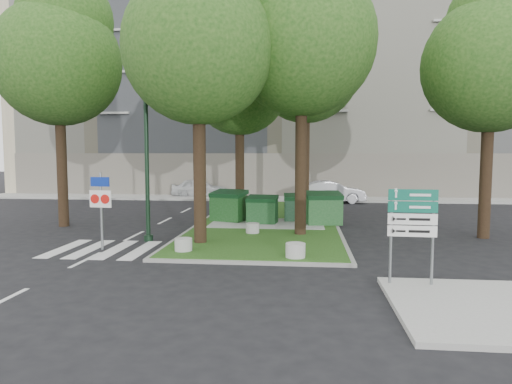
# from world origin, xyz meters

# --- Properties ---
(ground) EXTENTS (120.00, 120.00, 0.00)m
(ground) POSITION_xyz_m (0.00, 0.00, 0.00)
(ground) COLOR black
(ground) RESTS_ON ground
(median_island) EXTENTS (6.00, 16.00, 0.12)m
(median_island) POSITION_xyz_m (0.50, 8.00, 0.06)
(median_island) COLOR #1B3F12
(median_island) RESTS_ON ground
(median_kerb) EXTENTS (6.30, 16.30, 0.10)m
(median_kerb) POSITION_xyz_m (0.50, 8.00, 0.05)
(median_kerb) COLOR gray
(median_kerb) RESTS_ON ground
(building_sidewalk) EXTENTS (42.00, 3.00, 0.12)m
(building_sidewalk) POSITION_xyz_m (0.00, 18.50, 0.06)
(building_sidewalk) COLOR #999993
(building_sidewalk) RESTS_ON ground
(zebra_crossing) EXTENTS (5.00, 3.00, 0.01)m
(zebra_crossing) POSITION_xyz_m (-3.75, 1.50, 0.01)
(zebra_crossing) COLOR silver
(zebra_crossing) RESTS_ON ground
(apartment_building) EXTENTS (41.00, 12.00, 16.00)m
(apartment_building) POSITION_xyz_m (0.00, 26.00, 8.00)
(apartment_building) COLOR tan
(apartment_building) RESTS_ON ground
(tree_median_near_left) EXTENTS (5.20, 5.20, 10.53)m
(tree_median_near_left) POSITION_xyz_m (-1.41, 2.56, 7.32)
(tree_median_near_left) COLOR black
(tree_median_near_left) RESTS_ON ground
(tree_median_near_right) EXTENTS (5.60, 5.60, 11.46)m
(tree_median_near_right) POSITION_xyz_m (2.09, 4.56, 7.99)
(tree_median_near_right) COLOR black
(tree_median_near_right) RESTS_ON ground
(tree_median_mid) EXTENTS (4.80, 4.80, 9.99)m
(tree_median_mid) POSITION_xyz_m (-0.91, 9.06, 6.98)
(tree_median_mid) COLOR black
(tree_median_mid) RESTS_ON ground
(tree_median_far) EXTENTS (5.80, 5.80, 11.93)m
(tree_median_far) POSITION_xyz_m (2.29, 12.06, 8.32)
(tree_median_far) COLOR black
(tree_median_far) RESTS_ON ground
(tree_street_left) EXTENTS (5.40, 5.40, 11.00)m
(tree_street_left) POSITION_xyz_m (-8.41, 6.06, 7.65)
(tree_street_left) COLOR black
(tree_street_left) RESTS_ON ground
(tree_street_right) EXTENTS (5.00, 5.00, 10.06)m
(tree_street_right) POSITION_xyz_m (9.09, 5.06, 6.98)
(tree_street_right) COLOR black
(tree_street_right) RESTS_ON ground
(dumpster_a) EXTENTS (1.82, 1.55, 1.44)m
(dumpster_a) POSITION_xyz_m (-1.32, 7.57, 0.81)
(dumpster_a) COLOR #103B11
(dumpster_a) RESTS_ON median_island
(dumpster_b) EXTENTS (1.43, 1.07, 1.24)m
(dumpster_b) POSITION_xyz_m (0.28, 7.07, 0.72)
(dumpster_b) COLOR #123E17
(dumpster_b) RESTS_ON median_island
(dumpster_c) EXTENTS (1.39, 1.00, 1.25)m
(dumpster_c) POSITION_xyz_m (1.88, 8.02, 0.72)
(dumpster_c) COLOR black
(dumpster_c) RESTS_ON median_island
(dumpster_d) EXTENTS (1.72, 1.33, 1.45)m
(dumpster_d) POSITION_xyz_m (3.00, 7.08, 0.81)
(dumpster_d) COLOR #154619
(dumpster_d) RESTS_ON median_island
(bollard_left) EXTENTS (0.56, 0.56, 0.40)m
(bollard_left) POSITION_xyz_m (-1.72, 1.05, 0.32)
(bollard_left) COLOR #AAA9A5
(bollard_left) RESTS_ON median_island
(bollard_right) EXTENTS (0.60, 0.60, 0.43)m
(bollard_right) POSITION_xyz_m (1.89, 0.50, 0.33)
(bollard_right) COLOR #B0AFAB
(bollard_right) RESTS_ON median_island
(bollard_mid) EXTENTS (0.54, 0.54, 0.38)m
(bollard_mid) POSITION_xyz_m (0.13, 4.52, 0.31)
(bollard_mid) COLOR #9D9D98
(bollard_mid) RESTS_ON median_island
(litter_bin) EXTENTS (0.39, 0.39, 0.67)m
(litter_bin) POSITION_xyz_m (3.20, 11.61, 0.46)
(litter_bin) COLOR #CBDC19
(litter_bin) RESTS_ON median_island
(street_lamp) EXTENTS (0.49, 0.49, 6.18)m
(street_lamp) POSITION_xyz_m (-3.61, 3.09, 3.88)
(street_lamp) COLOR black
(street_lamp) RESTS_ON ground
(traffic_sign_pole) EXTENTS (0.78, 0.14, 2.62)m
(traffic_sign_pole) POSITION_xyz_m (-4.64, 1.46, 1.68)
(traffic_sign_pole) COLOR slate
(traffic_sign_pole) RESTS_ON ground
(directional_sign) EXTENTS (1.15, 0.11, 2.29)m
(directional_sign) POSITION_xyz_m (4.70, -2.00, 1.64)
(directional_sign) COLOR slate
(directional_sign) RESTS_ON sidewalk_corner
(car_white) EXTENTS (4.18, 1.99, 1.38)m
(car_white) POSITION_xyz_m (-5.44, 19.50, 0.69)
(car_white) COLOR silver
(car_white) RESTS_ON ground
(car_silver) EXTENTS (4.46, 1.88, 1.43)m
(car_silver) POSITION_xyz_m (3.89, 16.73, 0.72)
(car_silver) COLOR #A7A8AF
(car_silver) RESTS_ON ground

